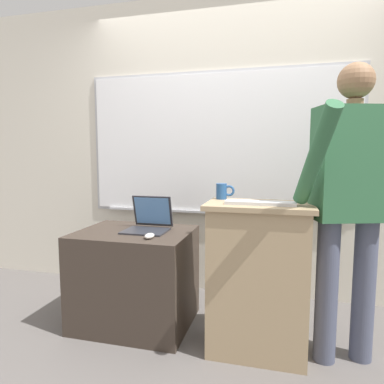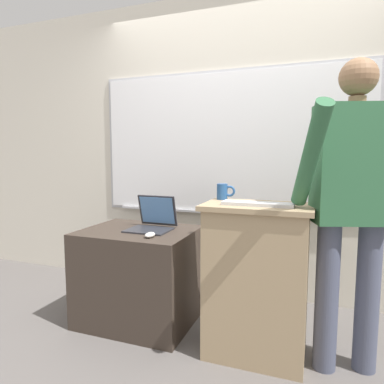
# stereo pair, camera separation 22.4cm
# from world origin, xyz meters

# --- Properties ---
(ground_plane) EXTENTS (30.00, 30.00, 0.00)m
(ground_plane) POSITION_xyz_m (0.00, 0.00, 0.00)
(ground_plane) COLOR #5B5654
(back_wall) EXTENTS (6.40, 0.17, 2.63)m
(back_wall) POSITION_xyz_m (-0.01, 1.27, 1.32)
(back_wall) COLOR beige
(back_wall) RESTS_ON ground_plane
(lectern_podium) EXTENTS (0.65, 0.41, 0.95)m
(lectern_podium) POSITION_xyz_m (0.31, 0.31, 0.48)
(lectern_podium) COLOR tan
(lectern_podium) RESTS_ON ground_plane
(side_desk) EXTENTS (0.81, 0.64, 0.70)m
(side_desk) POSITION_xyz_m (-0.58, 0.46, 0.35)
(side_desk) COLOR #382D26
(side_desk) RESTS_ON ground_plane
(person_presenter) EXTENTS (0.60, 0.66, 1.77)m
(person_presenter) POSITION_xyz_m (0.83, 0.34, 1.02)
(person_presenter) COLOR #474C60
(person_presenter) RESTS_ON ground_plane
(laptop) EXTENTS (0.31, 0.31, 0.25)m
(laptop) POSITION_xyz_m (-0.50, 0.53, 0.77)
(laptop) COLOR #28282D
(laptop) RESTS_ON side_desk
(wireless_keyboard) EXTENTS (0.42, 0.12, 0.02)m
(wireless_keyboard) POSITION_xyz_m (0.32, 0.26, 0.96)
(wireless_keyboard) COLOR silver
(wireless_keyboard) RESTS_ON lectern_podium
(computer_mouse_by_laptop) EXTENTS (0.06, 0.10, 0.03)m
(computer_mouse_by_laptop) POSITION_xyz_m (-0.40, 0.28, 0.71)
(computer_mouse_by_laptop) COLOR silver
(computer_mouse_by_laptop) RESTS_ON side_desk
(coffee_mug) EXTENTS (0.12, 0.07, 0.10)m
(coffee_mug) POSITION_xyz_m (0.06, 0.45, 1.01)
(coffee_mug) COLOR #234C84
(coffee_mug) RESTS_ON lectern_podium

